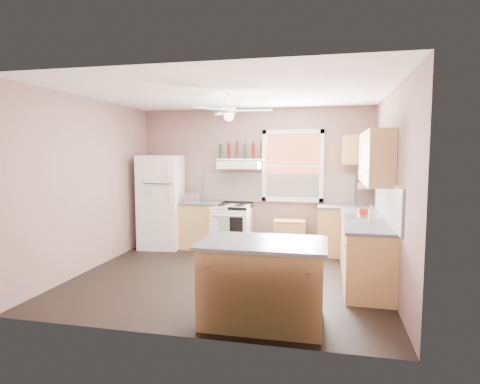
% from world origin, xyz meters
% --- Properties ---
extents(floor, '(4.50, 4.50, 0.00)m').
position_xyz_m(floor, '(0.00, 0.00, 0.00)').
color(floor, black).
rests_on(floor, ground).
extents(ceiling, '(4.50, 4.50, 0.00)m').
position_xyz_m(ceiling, '(0.00, 0.00, 2.70)').
color(ceiling, white).
rests_on(ceiling, ground).
extents(wall_back, '(4.50, 0.05, 2.70)m').
position_xyz_m(wall_back, '(0.00, 2.02, 1.35)').
color(wall_back, '#7D5B57').
rests_on(wall_back, ground).
extents(wall_right, '(0.05, 4.00, 2.70)m').
position_xyz_m(wall_right, '(2.27, 0.00, 1.35)').
color(wall_right, '#7D5B57').
rests_on(wall_right, ground).
extents(wall_left, '(0.05, 4.00, 2.70)m').
position_xyz_m(wall_left, '(-2.27, 0.00, 1.35)').
color(wall_left, '#7D5B57').
rests_on(wall_left, ground).
extents(backsplash_back, '(2.90, 0.03, 0.55)m').
position_xyz_m(backsplash_back, '(0.45, 1.99, 1.18)').
color(backsplash_back, white).
rests_on(backsplash_back, wall_back).
extents(backsplash_right, '(0.03, 2.60, 0.55)m').
position_xyz_m(backsplash_right, '(2.23, 0.30, 1.18)').
color(backsplash_right, white).
rests_on(backsplash_right, wall_right).
extents(window_view, '(1.00, 0.02, 1.20)m').
position_xyz_m(window_view, '(0.75, 1.98, 1.60)').
color(window_view, brown).
rests_on(window_view, wall_back).
extents(window_frame, '(1.16, 0.07, 1.36)m').
position_xyz_m(window_frame, '(0.75, 1.96, 1.60)').
color(window_frame, white).
rests_on(window_frame, wall_back).
extents(refrigerator, '(0.83, 0.81, 1.80)m').
position_xyz_m(refrigerator, '(-1.75, 1.56, 0.90)').
color(refrigerator, white).
rests_on(refrigerator, floor).
extents(base_cabinet_left, '(0.90, 0.60, 0.86)m').
position_xyz_m(base_cabinet_left, '(-1.06, 1.70, 0.43)').
color(base_cabinet_left, tan).
rests_on(base_cabinet_left, floor).
extents(counter_left, '(0.92, 0.62, 0.04)m').
position_xyz_m(counter_left, '(-1.06, 1.70, 0.88)').
color(counter_left, '#49494C').
rests_on(counter_left, base_cabinet_left).
extents(toaster, '(0.31, 0.23, 0.18)m').
position_xyz_m(toaster, '(-1.13, 1.59, 0.99)').
color(toaster, silver).
rests_on(toaster, counter_left).
extents(stove, '(0.72, 0.64, 0.86)m').
position_xyz_m(stove, '(-0.37, 1.70, 0.43)').
color(stove, white).
rests_on(stove, floor).
extents(range_hood, '(0.78, 0.50, 0.14)m').
position_xyz_m(range_hood, '(-0.23, 1.75, 1.62)').
color(range_hood, white).
rests_on(range_hood, wall_back).
extents(bottle_shelf, '(0.90, 0.26, 0.03)m').
position_xyz_m(bottle_shelf, '(-0.23, 1.87, 1.72)').
color(bottle_shelf, white).
rests_on(bottle_shelf, range_hood).
extents(cart, '(0.61, 0.43, 0.58)m').
position_xyz_m(cart, '(0.73, 1.75, 0.29)').
color(cart, tan).
rests_on(cart, floor).
extents(base_cabinet_corner, '(1.00, 0.60, 0.86)m').
position_xyz_m(base_cabinet_corner, '(1.75, 1.70, 0.43)').
color(base_cabinet_corner, tan).
rests_on(base_cabinet_corner, floor).
extents(base_cabinet_right, '(0.60, 2.20, 0.86)m').
position_xyz_m(base_cabinet_right, '(1.95, 0.30, 0.43)').
color(base_cabinet_right, tan).
rests_on(base_cabinet_right, floor).
extents(counter_corner, '(1.02, 0.62, 0.04)m').
position_xyz_m(counter_corner, '(1.75, 1.70, 0.88)').
color(counter_corner, '#49494C').
rests_on(counter_corner, base_cabinet_corner).
extents(counter_right, '(0.62, 2.22, 0.04)m').
position_xyz_m(counter_right, '(1.94, 0.30, 0.88)').
color(counter_right, '#49494C').
rests_on(counter_right, base_cabinet_right).
extents(sink, '(0.55, 0.45, 0.03)m').
position_xyz_m(sink, '(1.94, 0.50, 0.90)').
color(sink, silver).
rests_on(sink, counter_right).
extents(faucet, '(0.03, 0.03, 0.14)m').
position_xyz_m(faucet, '(2.10, 0.50, 0.97)').
color(faucet, silver).
rests_on(faucet, sink).
extents(upper_cabinet_right, '(0.33, 1.80, 0.76)m').
position_xyz_m(upper_cabinet_right, '(2.08, 0.50, 1.78)').
color(upper_cabinet_right, tan).
rests_on(upper_cabinet_right, wall_right).
extents(upper_cabinet_corner, '(0.60, 0.33, 0.52)m').
position_xyz_m(upper_cabinet_corner, '(1.95, 1.83, 1.90)').
color(upper_cabinet_corner, tan).
rests_on(upper_cabinet_corner, wall_back).
extents(paper_towel, '(0.26, 0.12, 0.12)m').
position_xyz_m(paper_towel, '(2.07, 1.86, 1.25)').
color(paper_towel, white).
rests_on(paper_towel, wall_back).
extents(island, '(1.29, 0.82, 0.86)m').
position_xyz_m(island, '(0.75, -1.47, 0.43)').
color(island, tan).
rests_on(island, floor).
extents(island_top, '(1.37, 0.90, 0.04)m').
position_xyz_m(island_top, '(0.75, -1.47, 0.88)').
color(island_top, '#49494C').
rests_on(island_top, island).
extents(ceiling_fan_hub, '(0.20, 0.20, 0.08)m').
position_xyz_m(ceiling_fan_hub, '(0.00, 0.00, 2.45)').
color(ceiling_fan_hub, white).
rests_on(ceiling_fan_hub, ceiling).
extents(soap_bottle, '(0.11, 0.11, 0.23)m').
position_xyz_m(soap_bottle, '(2.01, 0.08, 1.01)').
color(soap_bottle, silver).
rests_on(soap_bottle, counter_right).
extents(red_caddy, '(0.20, 0.16, 0.10)m').
position_xyz_m(red_caddy, '(1.96, 0.70, 0.95)').
color(red_caddy, '#B2220F').
rests_on(red_caddy, counter_right).
extents(wine_bottles, '(0.86, 0.06, 0.31)m').
position_xyz_m(wine_bottles, '(-0.22, 1.87, 1.88)').
color(wine_bottles, '#143819').
rests_on(wine_bottles, bottle_shelf).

